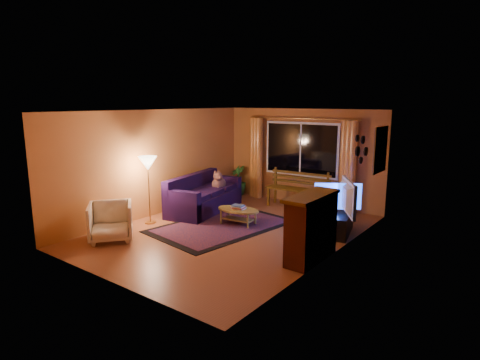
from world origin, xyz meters
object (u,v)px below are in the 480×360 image
Objects in this scene: tv_console at (341,224)px; bench at (297,199)px; armchair at (111,220)px; coffee_table at (238,217)px; sofa at (205,193)px; floor_lamp at (149,190)px.

bench is at bearing 129.67° from tv_console.
armchair is 2.70m from coffee_table.
sofa is 2.26× the size of coffee_table.
floor_lamp reaches higher than sofa.
coffee_table is (1.34, -0.39, -0.27)m from sofa.
tv_console is (3.73, 1.85, -0.53)m from floor_lamp.
tv_console is (3.48, 3.05, -0.19)m from armchair.
armchair is at bearing -116.38° from bench.
sofa reaches higher than bench.
sofa is at bearing 171.78° from tv_console.
floor_lamp is at bearing 50.33° from armchair.
bench reaches higher than tv_console.
coffee_table is (1.40, 2.30, -0.23)m from armchair.
bench is 3.73m from floor_lamp.
coffee_table is 0.92× the size of tv_console.
sofa is at bearing -140.73° from bench.
floor_lamp is at bearing -167.86° from tv_console.
coffee_table is at bearing -26.80° from sofa.
sofa reaches higher than tv_console.
sofa is at bearing 163.71° from coffee_table.
armchair reaches higher than bench.
coffee_table is at bearing -104.51° from bench.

